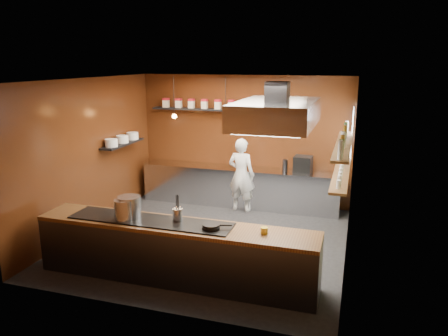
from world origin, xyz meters
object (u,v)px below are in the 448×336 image
at_px(stockpot_small, 129,207).
at_px(espresso_machine, 303,165).
at_px(stockpot_large, 125,209).
at_px(extractor_hood, 277,113).
at_px(chef, 241,175).

bearing_deg(stockpot_small, espresso_machine, 59.35).
bearing_deg(stockpot_small, stockpot_large, -111.38).
height_order(stockpot_large, stockpot_small, stockpot_small).
height_order(extractor_hood, chef, extractor_hood).
relative_size(extractor_hood, chef, 1.20).
relative_size(stockpot_small, espresso_machine, 0.96).
distance_m(espresso_machine, chef, 1.38).
xyz_separation_m(stockpot_large, chef, (0.92, 3.50, -0.27)).
height_order(extractor_hood, espresso_machine, extractor_hood).
height_order(stockpot_small, chef, chef).
xyz_separation_m(stockpot_large, espresso_machine, (2.24, 3.81, -0.01)).
distance_m(stockpot_large, stockpot_small, 0.09).
relative_size(stockpot_large, stockpot_small, 0.89).
distance_m(stockpot_small, chef, 3.55).
bearing_deg(chef, extractor_hood, 125.98).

